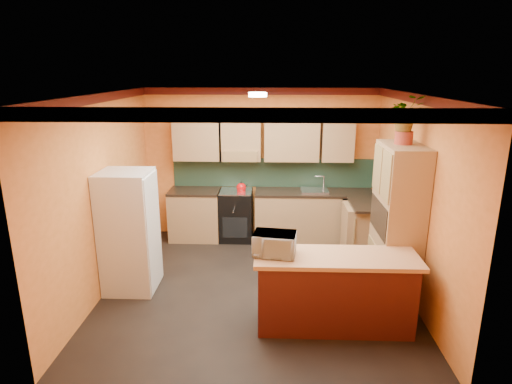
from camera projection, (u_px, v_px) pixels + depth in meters
room_shell at (258, 139)px, 5.85m from camera, size 4.24×4.24×2.72m
base_cabinets_back at (271, 216)px, 7.75m from camera, size 3.65×0.60×0.88m
countertop_back at (271, 192)px, 7.62m from camera, size 3.65×0.62×0.04m
stove at (236, 215)px, 7.77m from camera, size 0.58×0.58×0.91m
kettle at (241, 187)px, 7.57m from camera, size 0.22×0.22×0.18m
sink at (314, 190)px, 7.59m from camera, size 0.48×0.40×0.03m
base_cabinets_right at (368, 232)px, 7.01m from camera, size 0.60×0.80×0.88m
countertop_right at (370, 205)px, 6.88m from camera, size 0.62×0.80×0.04m
fridge at (129, 232)px, 5.88m from camera, size 0.68×0.66×1.70m
pantry at (397, 224)px, 5.58m from camera, size 0.48×0.90×2.10m
fern_pot at (404, 138)px, 5.32m from camera, size 0.22×0.22×0.16m
fern at (406, 113)px, 5.24m from camera, size 0.43×0.38×0.44m
breakfast_bar at (335, 294)px, 5.06m from camera, size 1.80×0.55×0.88m
bar_top at (337, 258)px, 4.93m from camera, size 1.90×0.65×0.05m
microwave at (275, 244)px, 4.92m from camera, size 0.52×0.39×0.27m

